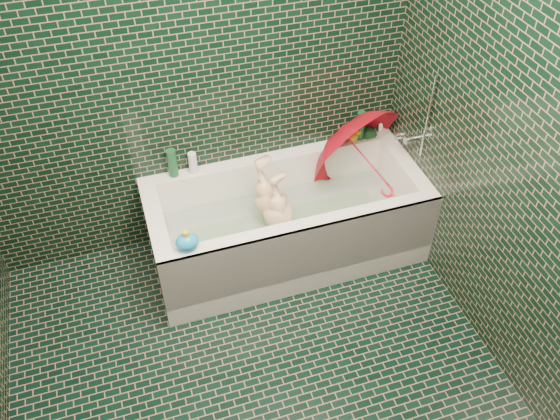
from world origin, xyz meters
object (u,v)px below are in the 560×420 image
object	(u,v)px
bath_toy	(187,242)
rubber_duck	(353,136)
child	(281,224)
umbrella	(366,159)
bathtub	(287,230)

from	to	relation	value
bath_toy	rubber_duck	bearing A→B (deg)	40.61
child	rubber_duck	xyz separation A→B (m)	(0.62, 0.36, 0.28)
rubber_duck	bath_toy	bearing A→B (deg)	-138.80
umbrella	rubber_duck	world-z (taller)	umbrella
child	rubber_duck	world-z (taller)	rubber_duck
rubber_duck	bath_toy	distance (m)	1.38
child	umbrella	bearing A→B (deg)	93.55
bathtub	child	world-z (taller)	bathtub
umbrella	bath_toy	distance (m)	1.29
bath_toy	child	bearing A→B (deg)	36.72
rubber_duck	bathtub	bearing A→B (deg)	-135.06
child	bath_toy	bearing A→B (deg)	-76.36
bathtub	bath_toy	distance (m)	0.83
umbrella	bath_toy	bearing A→B (deg)	177.37
bathtub	bath_toy	world-z (taller)	bath_toy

